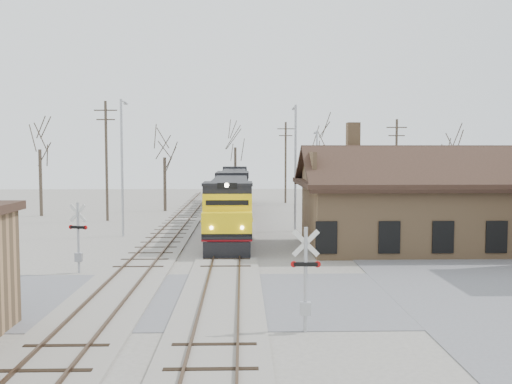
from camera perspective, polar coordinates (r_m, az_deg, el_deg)
ground at (r=23.88m, az=-3.48°, el=-10.55°), size 140.00×140.00×0.00m
road at (r=23.87m, az=-3.48°, el=-10.52°), size 60.00×9.00×0.03m
track_main at (r=38.56m, az=-2.67°, el=-4.85°), size 3.40×90.00×0.24m
track_siding at (r=38.93m, az=-9.33°, el=-4.82°), size 3.40×90.00×0.24m
depot at (r=37.00m, az=16.12°, el=-1.73°), size 15.20×9.31×7.90m
locomotive_lead at (r=40.62m, az=-2.61°, el=-1.32°), size 2.86×19.18×4.26m
locomotive_trailing at (r=60.02m, az=-2.22°, el=0.40°), size 2.86×19.18×4.03m
crossbuck_near at (r=19.21m, az=4.97°, el=-8.97°), size 1.01×0.26×3.53m
crossbuck_far at (r=29.64m, az=-17.34°, el=-4.54°), size 0.99×0.36×3.53m
streetlight_a at (r=41.58m, az=-13.22°, el=3.08°), size 0.25×2.04×9.73m
streetlight_b at (r=43.27m, az=3.95°, el=3.09°), size 0.25×2.04×9.55m
streetlight_c at (r=57.33m, az=6.07°, el=2.57°), size 0.25×2.04×8.13m
utility_pole_a at (r=51.24m, az=-14.73°, el=3.24°), size 2.00×0.24×10.42m
utility_pole_b at (r=67.34m, az=2.98°, el=3.14°), size 2.00×0.24×9.54m
utility_pole_c at (r=57.50m, az=13.84°, el=2.72°), size 2.00×0.24×9.21m
tree_a at (r=57.08m, az=-20.84°, el=5.03°), size 4.18×4.18×10.24m
tree_b at (r=58.84m, az=-9.14°, el=4.30°), size 3.65×3.65×8.95m
tree_c at (r=70.00m, az=-2.09°, el=5.37°), size 4.40×4.40×10.77m
tree_d at (r=66.43m, az=6.72°, el=5.44°), size 4.42×4.42×10.82m
tree_e at (r=62.99m, az=19.07°, el=3.86°), size 3.50×3.50×8.57m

